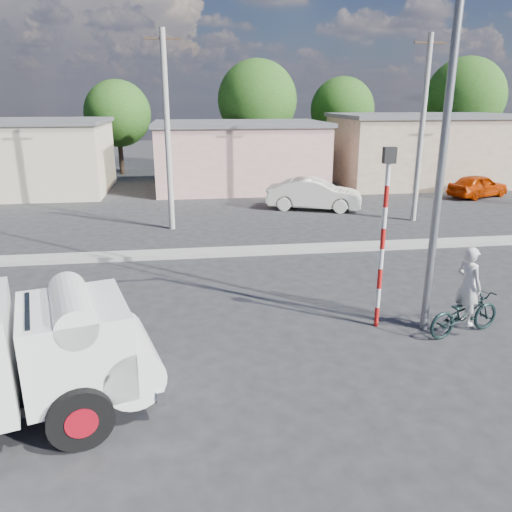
{
  "coord_description": "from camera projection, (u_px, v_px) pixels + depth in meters",
  "views": [
    {
      "loc": [
        -1.32,
        -9.25,
        5.4
      ],
      "look_at": [
        0.48,
        3.54,
        1.3
      ],
      "focal_mm": 35.0,
      "sensor_mm": 36.0,
      "label": 1
    }
  ],
  "objects": [
    {
      "name": "ground_plane",
      "position": [
        257.0,
        365.0,
        10.54
      ],
      "size": [
        120.0,
        120.0,
        0.0
      ],
      "primitive_type": "plane",
      "color": "#262628",
      "rests_on": "ground"
    },
    {
      "name": "median",
      "position": [
        226.0,
        252.0,
        18.07
      ],
      "size": [
        40.0,
        0.8,
        0.16
      ],
      "primitive_type": "cube",
      "color": "#99968E",
      "rests_on": "ground"
    },
    {
      "name": "bicycle",
      "position": [
        464.0,
        313.0,
        11.8
      ],
      "size": [
        2.15,
        1.24,
        1.07
      ],
      "primitive_type": "imported",
      "rotation": [
        0.0,
        0.0,
        1.85
      ],
      "color": "black",
      "rests_on": "ground"
    },
    {
      "name": "cyclist",
      "position": [
        467.0,
        298.0,
        11.68
      ],
      "size": [
        0.62,
        0.78,
        1.87
      ],
      "primitive_type": "imported",
      "rotation": [
        0.0,
        0.0,
        1.85
      ],
      "color": "silver",
      "rests_on": "ground"
    },
    {
      "name": "car_cream",
      "position": [
        314.0,
        194.0,
        25.11
      ],
      "size": [
        4.99,
        3.11,
        1.55
      ],
      "primitive_type": "imported",
      "rotation": [
        0.0,
        0.0,
        1.23
      ],
      "color": "white",
      "rests_on": "ground"
    },
    {
      "name": "car_red",
      "position": [
        478.0,
        186.0,
        28.28
      ],
      "size": [
        4.1,
        2.82,
        1.3
      ],
      "primitive_type": "imported",
      "rotation": [
        0.0,
        0.0,
        1.95
      ],
      "color": "#B62F00",
      "rests_on": "ground"
    },
    {
      "name": "traffic_pole",
      "position": [
        384.0,
        224.0,
        11.6
      ],
      "size": [
        0.28,
        0.18,
        4.36
      ],
      "color": "red",
      "rests_on": "ground"
    },
    {
      "name": "streetlight",
      "position": [
        440.0,
        119.0,
        10.72
      ],
      "size": [
        2.34,
        0.22,
        9.0
      ],
      "color": "slate",
      "rests_on": "ground"
    },
    {
      "name": "building_row",
      "position": [
        225.0,
        153.0,
        30.81
      ],
      "size": [
        37.8,
        7.3,
        4.44
      ],
      "color": "beige",
      "rests_on": "ground"
    },
    {
      "name": "tree_row",
      "position": [
        302.0,
        104.0,
        36.96
      ],
      "size": [
        51.24,
        7.43,
        8.42
      ],
      "color": "#38281E",
      "rests_on": "ground"
    },
    {
      "name": "utility_poles",
      "position": [
        293.0,
        131.0,
        21.07
      ],
      "size": [
        35.4,
        0.24,
        8.0
      ],
      "color": "#99968E",
      "rests_on": "ground"
    }
  ]
}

